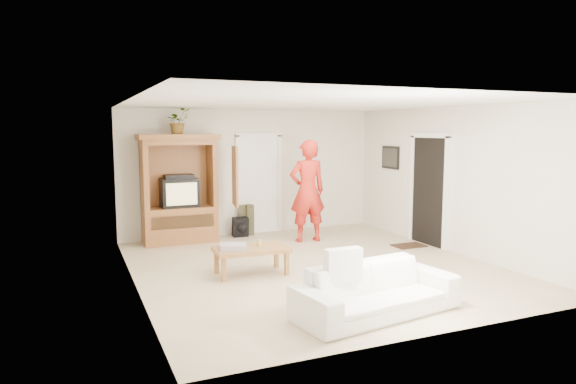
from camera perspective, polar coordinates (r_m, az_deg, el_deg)
name	(u,v)px	position (r m, az deg, el deg)	size (l,w,h in m)	color
floor	(313,267)	(8.33, 2.82, -8.28)	(6.00, 6.00, 0.00)	tan
ceiling	(314,103)	(8.05, 2.93, 9.88)	(6.00, 6.00, 0.00)	white
wall_back	(252,172)	(10.85, -4.08, 2.25)	(5.50, 5.50, 0.00)	silver
wall_front	(440,215)	(5.58, 16.51, -2.51)	(5.50, 5.50, 0.00)	silver
wall_left	(133,195)	(7.32, -16.85, -0.31)	(6.00, 6.00, 0.00)	silver
wall_right	(452,180)	(9.61, 17.78, 1.32)	(6.00, 6.00, 0.00)	silver
armoire	(180,196)	(10.16, -11.86, -0.43)	(1.82, 1.14, 2.10)	brown
door_back	(259,185)	(10.90, -3.27, 0.80)	(0.85, 0.05, 2.04)	white
doorway_right	(429,191)	(10.09, 15.39, 0.05)	(0.05, 0.90, 2.04)	black
framed_picture	(391,157)	(11.08, 11.33, 3.78)	(0.03, 0.60, 0.48)	black
doormat	(409,246)	(10.00, 13.29, -5.82)	(0.60, 0.40, 0.02)	#382316
plant	(178,121)	(10.05, -12.16, 7.69)	(0.44, 0.38, 0.49)	#4C7238
man	(307,191)	(10.01, 2.17, 0.12)	(0.73, 0.48, 2.00)	red
sofa	(377,290)	(6.28, 9.81, -10.68)	(2.04, 0.80, 0.60)	white
coffee_table	(251,251)	(7.83, -4.10, -6.56)	(1.13, 0.65, 0.41)	brown
towel	(233,247)	(7.72, -6.11, -6.06)	(0.38, 0.28, 0.08)	#F05071
candle	(260,243)	(7.90, -3.18, -5.65)	(0.08, 0.08, 0.10)	tan
backpack_black	(240,227)	(10.58, -5.32, -3.94)	(0.32, 0.19, 0.39)	black
backpack_olive	(246,220)	(10.78, -4.67, -3.11)	(0.32, 0.24, 0.62)	#47442B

